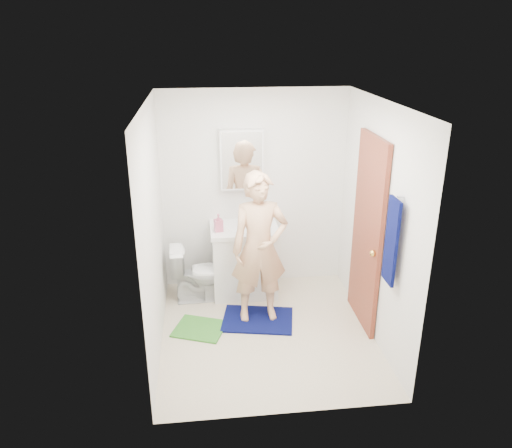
{
  "coord_description": "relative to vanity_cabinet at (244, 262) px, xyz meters",
  "views": [
    {
      "loc": [
        -0.63,
        -4.46,
        3.02
      ],
      "look_at": [
        -0.09,
        0.25,
        1.15
      ],
      "focal_mm": 35.0,
      "sensor_mm": 36.0,
      "label": 1
    }
  ],
  "objects": [
    {
      "name": "floor",
      "position": [
        0.15,
        -0.91,
        -0.41
      ],
      "size": [
        2.2,
        2.4,
        0.02
      ],
      "primitive_type": "cube",
      "color": "beige",
      "rests_on": "ground"
    },
    {
      "name": "ceiling",
      "position": [
        0.15,
        -0.91,
        2.01
      ],
      "size": [
        2.2,
        2.4,
        0.02
      ],
      "primitive_type": "cube",
      "color": "white",
      "rests_on": "ground"
    },
    {
      "name": "wall_back",
      "position": [
        0.15,
        0.3,
        0.8
      ],
      "size": [
        2.2,
        0.02,
        2.4
      ],
      "primitive_type": "cube",
      "color": "silver",
      "rests_on": "ground"
    },
    {
      "name": "wall_front",
      "position": [
        0.15,
        -2.12,
        0.8
      ],
      "size": [
        2.2,
        0.02,
        2.4
      ],
      "primitive_type": "cube",
      "color": "silver",
      "rests_on": "ground"
    },
    {
      "name": "wall_left",
      "position": [
        -0.96,
        -0.91,
        0.8
      ],
      "size": [
        0.02,
        2.4,
        2.4
      ],
      "primitive_type": "cube",
      "color": "silver",
      "rests_on": "ground"
    },
    {
      "name": "wall_right",
      "position": [
        1.26,
        -0.91,
        0.8
      ],
      "size": [
        0.02,
        2.4,
        2.4
      ],
      "primitive_type": "cube",
      "color": "silver",
      "rests_on": "ground"
    },
    {
      "name": "vanity_cabinet",
      "position": [
        0.0,
        0.0,
        0.0
      ],
      "size": [
        0.75,
        0.55,
        0.8
      ],
      "primitive_type": "cube",
      "color": "white",
      "rests_on": "floor"
    },
    {
      "name": "countertop",
      "position": [
        0.0,
        0.0,
        0.43
      ],
      "size": [
        0.79,
        0.59,
        0.05
      ],
      "primitive_type": "cube",
      "color": "white",
      "rests_on": "vanity_cabinet"
    },
    {
      "name": "sink_basin",
      "position": [
        0.0,
        0.0,
        0.44
      ],
      "size": [
        0.4,
        0.4,
        0.03
      ],
      "primitive_type": "cylinder",
      "color": "white",
      "rests_on": "countertop"
    },
    {
      "name": "faucet",
      "position": [
        0.0,
        0.18,
        0.51
      ],
      "size": [
        0.03,
        0.03,
        0.12
      ],
      "primitive_type": "cylinder",
      "color": "silver",
      "rests_on": "countertop"
    },
    {
      "name": "medicine_cabinet",
      "position": [
        0.0,
        0.22,
        1.2
      ],
      "size": [
        0.5,
        0.12,
        0.7
      ],
      "primitive_type": "cube",
      "color": "white",
      "rests_on": "wall_back"
    },
    {
      "name": "mirror_panel",
      "position": [
        0.0,
        0.16,
        1.2
      ],
      "size": [
        0.46,
        0.01,
        0.66
      ],
      "primitive_type": "cube",
      "color": "white",
      "rests_on": "wall_back"
    },
    {
      "name": "door",
      "position": [
        1.22,
        -0.76,
        0.62
      ],
      "size": [
        0.05,
        0.8,
        2.05
      ],
      "primitive_type": "cube",
      "color": "#964029",
      "rests_on": "ground"
    },
    {
      "name": "door_knob",
      "position": [
        1.18,
        -1.08,
        0.55
      ],
      "size": [
        0.07,
        0.07,
        0.07
      ],
      "primitive_type": "sphere",
      "color": "gold",
      "rests_on": "door"
    },
    {
      "name": "towel",
      "position": [
        1.18,
        -1.48,
        0.85
      ],
      "size": [
        0.03,
        0.24,
        0.8
      ],
      "primitive_type": "cube",
      "color": "#070D48",
      "rests_on": "wall_right"
    },
    {
      "name": "towel_hook",
      "position": [
        1.22,
        -1.48,
        1.27
      ],
      "size": [
        0.06,
        0.02,
        0.02
      ],
      "primitive_type": "cylinder",
      "rotation": [
        0.0,
        1.57,
        0.0
      ],
      "color": "silver",
      "rests_on": "wall_right"
    },
    {
      "name": "toilet",
      "position": [
        -0.54,
        -0.11,
        -0.06
      ],
      "size": [
        0.68,
        0.4,
        0.68
      ],
      "primitive_type": "imported",
      "rotation": [
        0.0,
        0.0,
        1.61
      ],
      "color": "white",
      "rests_on": "floor"
    },
    {
      "name": "bath_mat",
      "position": [
        0.08,
        -0.67,
        -0.39
      ],
      "size": [
        0.85,
        0.68,
        0.02
      ],
      "primitive_type": "cube",
      "rotation": [
        0.0,
        0.0,
        -0.19
      ],
      "color": "#070D48",
      "rests_on": "floor"
    },
    {
      "name": "green_rug",
      "position": [
        -0.56,
        -0.78,
        -0.39
      ],
      "size": [
        0.64,
        0.59,
        0.02
      ],
      "primitive_type": "cube",
      "rotation": [
        0.0,
        0.0,
        -0.36
      ],
      "color": "#3C8B2E",
      "rests_on": "floor"
    },
    {
      "name": "soap_dispenser",
      "position": [
        -0.3,
        -0.09,
        0.55
      ],
      "size": [
        0.11,
        0.11,
        0.21
      ],
      "primitive_type": "imported",
      "rotation": [
        0.0,
        0.0,
        0.23
      ],
      "color": "#CA5E7D",
      "rests_on": "countertop"
    },
    {
      "name": "toothbrush_cup",
      "position": [
        0.13,
        0.06,
        0.5
      ],
      "size": [
        0.15,
        0.15,
        0.1
      ],
      "primitive_type": "imported",
      "rotation": [
        0.0,
        0.0,
        0.14
      ],
      "color": "#72479C",
      "rests_on": "countertop"
    },
    {
      "name": "man",
      "position": [
        0.11,
        -0.62,
        0.45
      ],
      "size": [
        0.62,
        0.43,
        1.65
      ],
      "primitive_type": "imported",
      "rotation": [
        0.0,
        0.0,
        0.06
      ],
      "color": "tan",
      "rests_on": "bath_mat"
    }
  ]
}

